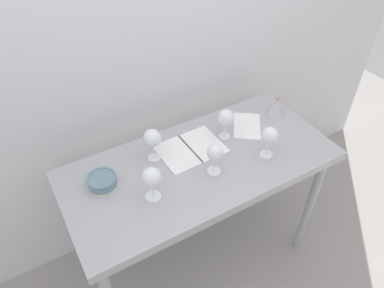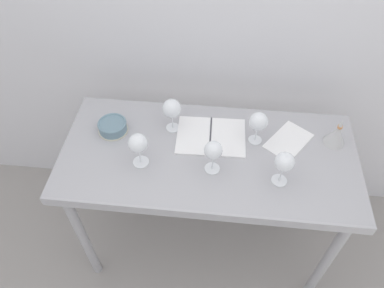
{
  "view_description": "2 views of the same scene",
  "coord_description": "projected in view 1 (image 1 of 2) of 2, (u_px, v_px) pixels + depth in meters",
  "views": [
    {
      "loc": [
        -0.7,
        -1.12,
        2.19
      ],
      "look_at": [
        -0.02,
        0.04,
        0.99
      ],
      "focal_mm": 33.83,
      "sensor_mm": 36.0,
      "label": 1
    },
    {
      "loc": [
        0.04,
        -1.12,
        2.23
      ],
      "look_at": [
        -0.08,
        -0.01,
        0.97
      ],
      "focal_mm": 34.35,
      "sensor_mm": 36.0,
      "label": 2
    }
  ],
  "objects": [
    {
      "name": "wine_glass_far_right",
      "position": [
        226.0,
        118.0,
        1.9
      ],
      "size": [
        0.09,
        0.09,
        0.17
      ],
      "color": "white",
      "rests_on": "steel_counter"
    },
    {
      "name": "tasting_sheet_upper",
      "position": [
        247.0,
        126.0,
        2.06
      ],
      "size": [
        0.26,
        0.28,
        0.0
      ],
      "primitive_type": "cube",
      "rotation": [
        0.0,
        0.0,
        -0.63
      ],
      "color": "white",
      "rests_on": "steel_counter"
    },
    {
      "name": "wine_glass_near_center",
      "position": [
        215.0,
        153.0,
        1.7
      ],
      "size": [
        0.08,
        0.08,
        0.17
      ],
      "color": "white",
      "rests_on": "steel_counter"
    },
    {
      "name": "wine_glass_near_left",
      "position": [
        151.0,
        178.0,
        1.58
      ],
      "size": [
        0.09,
        0.09,
        0.18
      ],
      "color": "white",
      "rests_on": "steel_counter"
    },
    {
      "name": "tasting_bowl",
      "position": [
        102.0,
        181.0,
        1.7
      ],
      "size": [
        0.15,
        0.15,
        0.06
      ],
      "color": "beige",
      "rests_on": "steel_counter"
    },
    {
      "name": "steel_counter",
      "position": [
        201.0,
        176.0,
        1.91
      ],
      "size": [
        1.4,
        0.65,
        0.9
      ],
      "color": "#A7A7AC",
      "rests_on": "ground_plane"
    },
    {
      "name": "open_notebook",
      "position": [
        191.0,
        149.0,
        1.9
      ],
      "size": [
        0.34,
        0.26,
        0.01
      ],
      "rotation": [
        0.0,
        0.0,
        0.03
      ],
      "color": "white",
      "rests_on": "steel_counter"
    },
    {
      "name": "ground_plane",
      "position": [
        198.0,
        257.0,
        2.44
      ],
      "size": [
        6.0,
        6.0,
        0.0
      ],
      "primitive_type": "plane",
      "color": "gray"
    },
    {
      "name": "back_wall",
      "position": [
        153.0,
        50.0,
        1.89
      ],
      "size": [
        3.8,
        0.04,
        2.6
      ],
      "primitive_type": "cube",
      "color": "silver",
      "rests_on": "ground_plane"
    },
    {
      "name": "wine_glass_far_left",
      "position": [
        152.0,
        139.0,
        1.77
      ],
      "size": [
        0.09,
        0.09,
        0.18
      ],
      "color": "white",
      "rests_on": "steel_counter"
    },
    {
      "name": "wine_glass_near_right",
      "position": [
        270.0,
        136.0,
        1.79
      ],
      "size": [
        0.09,
        0.09,
        0.18
      ],
      "color": "white",
      "rests_on": "steel_counter"
    },
    {
      "name": "decanter_funnel",
      "position": [
        276.0,
        106.0,
        2.12
      ],
      "size": [
        0.1,
        0.1,
        0.14
      ],
      "color": "#BBBBBB",
      "rests_on": "steel_counter"
    }
  ]
}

